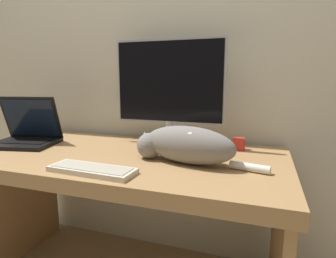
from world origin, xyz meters
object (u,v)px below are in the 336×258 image
Objects in this scene: monitor at (169,88)px; laptop at (26,135)px; external_keyboard at (92,170)px; cat at (184,144)px.

laptop is (-0.73, -0.24, -0.25)m from monitor.
monitor reaches higher than external_keyboard.
monitor is at bearing 6.84° from laptop.
monitor is at bearing 131.32° from cat.
external_keyboard is (0.61, -0.29, -0.04)m from laptop.
laptop reaches higher than external_keyboard.
laptop is 1.05× the size of external_keyboard.
monitor is 0.41m from cat.
laptop is 0.90m from cat.
monitor is 1.62× the size of laptop.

